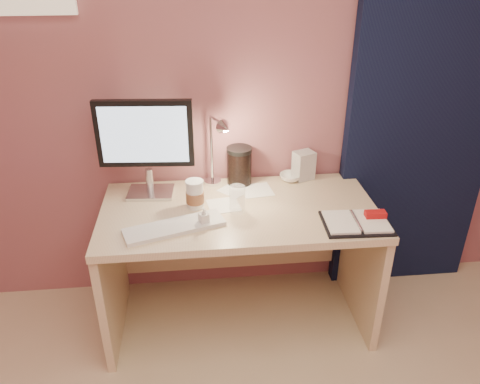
{
  "coord_description": "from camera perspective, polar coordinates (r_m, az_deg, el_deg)",
  "views": [
    {
      "loc": [
        -0.21,
        -0.67,
        1.91
      ],
      "look_at": [
        -0.0,
        1.33,
        0.85
      ],
      "focal_mm": 35.0,
      "sensor_mm": 36.0,
      "label": 1
    }
  ],
  "objects": [
    {
      "name": "planner",
      "position": [
        2.31,
        14.19,
        -3.55
      ],
      "size": [
        0.33,
        0.25,
        0.05
      ],
      "rotation": [
        0.0,
        0.0,
        -0.04
      ],
      "color": "black",
      "rests_on": "desk"
    },
    {
      "name": "product_box",
      "position": [
        2.67,
        7.76,
        3.24
      ],
      "size": [
        0.13,
        0.12,
        0.16
      ],
      "primitive_type": "cube",
      "rotation": [
        0.0,
        0.0,
        0.38
      ],
      "color": "silver",
      "rests_on": "desk"
    },
    {
      "name": "desk",
      "position": [
        2.56,
        -0.26,
        -5.57
      ],
      "size": [
        1.4,
        0.7,
        0.73
      ],
      "color": "beige",
      "rests_on": "ground"
    },
    {
      "name": "desk_lamp",
      "position": [
        2.43,
        -4.39,
        5.54
      ],
      "size": [
        0.16,
        0.25,
        0.42
      ],
      "rotation": [
        0.0,
        0.0,
        0.4
      ],
      "color": "silver",
      "rests_on": "desk"
    },
    {
      "name": "monitor",
      "position": [
        2.43,
        -11.44,
        6.26
      ],
      "size": [
        0.49,
        0.19,
        0.52
      ],
      "rotation": [
        0.0,
        0.0,
        -0.08
      ],
      "color": "silver",
      "rests_on": "desk"
    },
    {
      "name": "dark_jar",
      "position": [
        2.58,
        -0.09,
        2.99
      ],
      "size": [
        0.14,
        0.14,
        0.19
      ],
      "primitive_type": "cylinder",
      "color": "black",
      "rests_on": "desk"
    },
    {
      "name": "coffee_cup",
      "position": [
        2.36,
        -5.52,
        -0.36
      ],
      "size": [
        0.09,
        0.09,
        0.15
      ],
      "color": "silver",
      "rests_on": "desk"
    },
    {
      "name": "clear_cup",
      "position": [
        2.31,
        -0.34,
        -0.89
      ],
      "size": [
        0.08,
        0.08,
        0.14
      ],
      "primitive_type": "cylinder",
      "color": "white",
      "rests_on": "desk"
    },
    {
      "name": "paper_b",
      "position": [
        2.54,
        2.06,
        0.21
      ],
      "size": [
        0.18,
        0.18,
        0.0
      ],
      "primitive_type": "cube",
      "rotation": [
        0.0,
        0.0,
        0.13
      ],
      "color": "white",
      "rests_on": "desk"
    },
    {
      "name": "lotion_bottle",
      "position": [
        2.22,
        -4.43,
        -3.02
      ],
      "size": [
        0.06,
        0.06,
        0.09
      ],
      "primitive_type": "imported",
      "rotation": [
        0.0,
        0.0,
        0.39
      ],
      "color": "silver",
      "rests_on": "desk"
    },
    {
      "name": "paper_a",
      "position": [
        2.4,
        -2.02,
        -1.63
      ],
      "size": [
        0.18,
        0.18,
        0.0
      ],
      "primitive_type": "cube",
      "rotation": [
        0.0,
        0.0,
        0.15
      ],
      "color": "white",
      "rests_on": "desk"
    },
    {
      "name": "keyboard",
      "position": [
        2.22,
        -7.99,
        -4.24
      ],
      "size": [
        0.49,
        0.28,
        0.02
      ],
      "primitive_type": "cube",
      "rotation": [
        0.0,
        0.0,
        0.31
      ],
      "color": "silver",
      "rests_on": "desk"
    },
    {
      "name": "room",
      "position": [
        2.74,
        19.73,
        9.79
      ],
      "size": [
        3.5,
        3.5,
        3.5
      ],
      "color": "#C6B28E",
      "rests_on": "ground"
    },
    {
      "name": "bowl",
      "position": [
        2.66,
        6.17,
        1.81
      ],
      "size": [
        0.12,
        0.12,
        0.04
      ],
      "primitive_type": "imported",
      "rotation": [
        0.0,
        0.0,
        -0.01
      ],
      "color": "white",
      "rests_on": "desk"
    },
    {
      "name": "paper_c",
      "position": [
        2.55,
        -0.62,
        0.26
      ],
      "size": [
        0.2,
        0.2,
        0.0
      ],
      "primitive_type": "cube",
      "rotation": [
        0.0,
        0.0,
        0.76
      ],
      "color": "white",
      "rests_on": "desk"
    }
  ]
}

